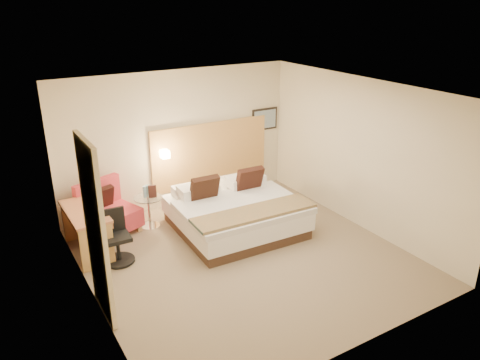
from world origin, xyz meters
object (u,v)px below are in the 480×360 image
desk (87,219)px  side_table (149,210)px  bed (235,212)px  lounge_chair (108,213)px  desk_chair (117,241)px

desk → side_table: bearing=17.3°
bed → lounge_chair: bearing=151.9°
bed → desk_chair: bed is taller
bed → side_table: bearing=145.4°
bed → lounge_chair: size_ratio=1.98×
lounge_chair → side_table: (0.71, -0.18, -0.05)m
desk_chair → desk: bearing=120.9°
desk → lounge_chair: bearing=49.2°
bed → side_table: 1.57m
side_table → desk_chair: 1.24m
bed → desk_chair: (-2.16, 0.01, 0.02)m
bed → desk: bed is taller
lounge_chair → bed: bearing=-28.1°
bed → desk_chair: size_ratio=2.53×
side_table → desk_chair: (-0.87, -0.88, 0.03)m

